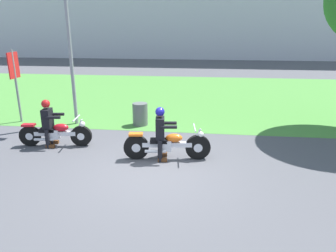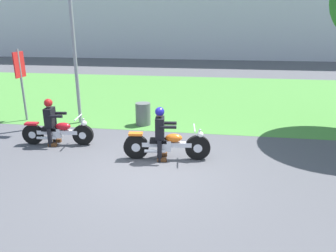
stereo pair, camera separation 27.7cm
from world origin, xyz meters
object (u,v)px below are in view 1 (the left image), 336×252
Objects in this scene: sign_banner at (15,75)px; trash_can at (140,114)px; motorcycle_follow at (56,133)px; rider_follow at (48,119)px; motorcycle_lead at (167,145)px; streetlight_pole at (71,21)px; rider_lead at (161,129)px.

trash_can is at bearing 1.43° from sign_banner.
motorcycle_follow is 1.52× the size of rider_follow.
sign_banner is at bearing 147.73° from motorcycle_lead.
rider_follow is at bearing -89.93° from streetlight_pole.
streetlight_pole reaches higher than trash_can.
motorcycle_follow is 2.67× the size of trash_can.
sign_banner is (-2.24, 2.21, 0.92)m from rider_follow.
sign_banner reaches higher than trash_can.
motorcycle_lead is 5.45m from streetlight_pole.
rider_lead is at bearing -39.70° from streetlight_pole.
motorcycle_follow is 0.38× the size of streetlight_pole.
streetlight_pole is (-3.35, 2.78, 2.69)m from rider_lead.
motorcycle_follow is (-3.18, 0.59, -0.44)m from rider_lead.
streetlight_pole is at bearing 83.38° from rider_follow.
rider_follow is (-3.35, 0.57, -0.02)m from rider_lead.
trash_can is 4.64m from sign_banner.
trash_can is 0.30× the size of sign_banner.
sign_banner reaches higher than motorcycle_lead.
rider_follow is 1.75× the size of trash_can.
sign_banner is at bearing -179.81° from streetlight_pole.
streetlight_pole reaches higher than motorcycle_lead.
motorcycle_follow is at bearing -131.45° from trash_can.
motorcycle_follow is 0.46m from rider_follow.
trash_can is (-1.32, 2.87, -0.00)m from motorcycle_lead.
motorcycle_lead is 3.16m from trash_can.
streetlight_pole is at bearing 0.19° from sign_banner.
rider_lead reaches higher than motorcycle_lead.
motorcycle_lead is 1.08× the size of motorcycle_follow.
rider_follow is at bearing 163.68° from rider_lead.
motorcycle_lead is 2.88× the size of trash_can.
rider_follow is at bearing 164.41° from motorcycle_lead.
rider_lead is at bearing -26.39° from sign_banner.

